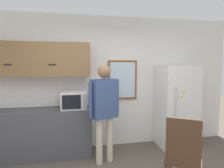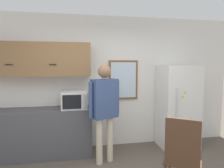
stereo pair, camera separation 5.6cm
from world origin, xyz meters
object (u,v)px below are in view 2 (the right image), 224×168
(microwave, at_px, (74,100))
(person, at_px, (105,104))
(refrigerator, at_px, (178,106))
(chair, at_px, (183,154))

(microwave, xyz_separation_m, person, (0.51, -0.43, -0.00))
(microwave, xyz_separation_m, refrigerator, (2.11, -0.01, -0.20))
(person, bearing_deg, microwave, 119.88)
(microwave, relative_size, chair, 0.44)
(person, relative_size, refrigerator, 1.01)
(microwave, height_order, person, person)
(chair, bearing_deg, person, -15.91)
(person, xyz_separation_m, chair, (0.86, -1.08, -0.49))
(refrigerator, xyz_separation_m, chair, (-0.74, -1.49, -0.29))
(refrigerator, relative_size, chair, 1.61)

